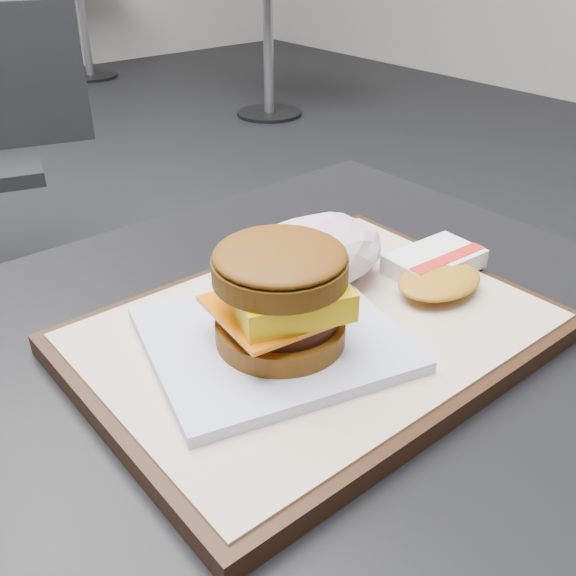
# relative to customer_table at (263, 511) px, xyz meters

# --- Properties ---
(customer_table) EXTENTS (0.80, 0.60, 0.77)m
(customer_table) POSITION_rel_customer_table_xyz_m (0.00, 0.00, 0.00)
(customer_table) COLOR #A5A5AA
(customer_table) RESTS_ON ground
(serving_tray) EXTENTS (0.38, 0.28, 0.02)m
(serving_tray) POSITION_rel_customer_table_xyz_m (0.05, -0.02, 0.20)
(serving_tray) COLOR black
(serving_tray) RESTS_ON customer_table
(breakfast_sandwich) EXTENTS (0.23, 0.21, 0.09)m
(breakfast_sandwich) POSITION_rel_customer_table_xyz_m (0.00, -0.02, 0.24)
(breakfast_sandwich) COLOR white
(breakfast_sandwich) RESTS_ON serving_tray
(hash_brown) EXTENTS (0.12, 0.09, 0.02)m
(hash_brown) POSITION_rel_customer_table_xyz_m (0.18, -0.03, 0.22)
(hash_brown) COLOR white
(hash_brown) RESTS_ON serving_tray
(crumpled_wrapper) EXTENTS (0.13, 0.10, 0.06)m
(crumpled_wrapper) POSITION_rel_customer_table_xyz_m (0.10, 0.04, 0.23)
(crumpled_wrapper) COLOR silver
(crumpled_wrapper) RESTS_ON serving_tray
(bg_table_near) EXTENTS (0.66, 0.66, 0.75)m
(bg_table_near) POSITION_rel_customer_table_xyz_m (2.20, 2.80, -0.02)
(bg_table_near) COLOR black
(bg_table_near) RESTS_ON ground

